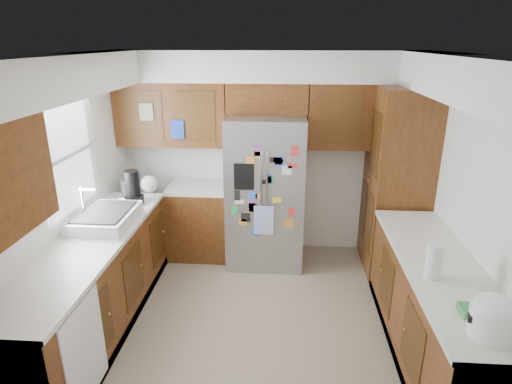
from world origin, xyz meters
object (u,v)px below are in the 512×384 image
Objects in this scene: pantry at (396,182)px; fridge at (266,192)px; rice_cooker at (494,316)px; paper_towel at (434,261)px.

fridge is at bearing 177.95° from pantry.
rice_cooker is (-0.00, -2.49, -0.02)m from pantry.
fridge is (-1.50, 0.05, -0.17)m from pantry.
fridge is 6.13× the size of rice_cooker.
pantry is at bearing -2.05° from fridge.
rice_cooker is at bearing -77.31° from paper_towel.
fridge is at bearing 125.58° from paper_towel.
pantry is 2.49m from rice_cooker.
rice_cooker is 1.08× the size of paper_towel.
paper_towel is at bearing -54.42° from fridge.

